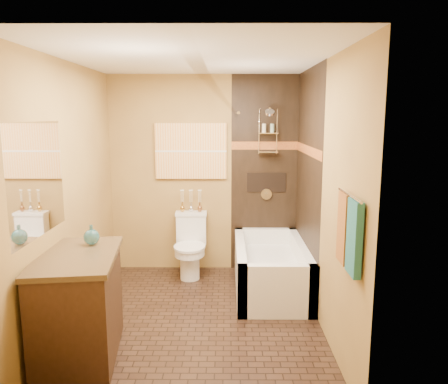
{
  "coord_description": "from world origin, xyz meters",
  "views": [
    {
      "loc": [
        0.3,
        -4.04,
        2.0
      ],
      "look_at": [
        0.26,
        0.4,
        1.22
      ],
      "focal_mm": 35.0,
      "sensor_mm": 36.0,
      "label": 1
    }
  ],
  "objects_px": {
    "sunset_painting": "(191,151)",
    "vanity": "(79,306)",
    "bathtub": "(271,272)",
    "toilet": "(190,245)"
  },
  "relations": [
    {
      "from": "toilet",
      "to": "bathtub",
      "type": "bearing_deg",
      "value": -27.26
    },
    {
      "from": "bathtub",
      "to": "vanity",
      "type": "height_order",
      "value": "vanity"
    },
    {
      "from": "sunset_painting",
      "to": "bathtub",
      "type": "distance_m",
      "value": 1.79
    },
    {
      "from": "sunset_painting",
      "to": "toilet",
      "type": "relative_size",
      "value": 1.15
    },
    {
      "from": "toilet",
      "to": "sunset_painting",
      "type": "bearing_deg",
      "value": 88.49
    },
    {
      "from": "vanity",
      "to": "sunset_painting",
      "type": "bearing_deg",
      "value": 63.16
    },
    {
      "from": "bathtub",
      "to": "toilet",
      "type": "xyz_separation_m",
      "value": [
        -0.96,
        0.46,
        0.17
      ]
    },
    {
      "from": "toilet",
      "to": "vanity",
      "type": "bearing_deg",
      "value": -113.51
    },
    {
      "from": "bathtub",
      "to": "vanity",
      "type": "xyz_separation_m",
      "value": [
        -1.72,
        -1.42,
        0.23
      ]
    },
    {
      "from": "sunset_painting",
      "to": "vanity",
      "type": "relative_size",
      "value": 0.83
    }
  ]
}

